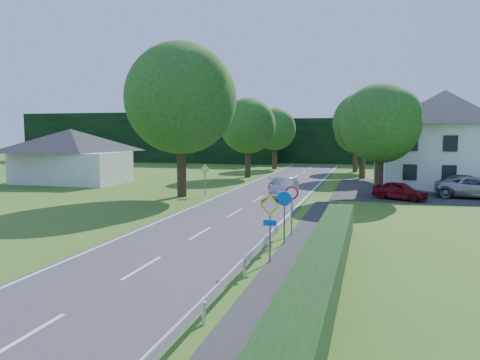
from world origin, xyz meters
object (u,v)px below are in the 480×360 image
(parked_car_silver_b, at_px, (475,187))
(parasol, at_px, (395,177))
(parked_car_red, at_px, (400,191))
(moving_car, at_px, (284,188))
(parked_car_grey, at_px, (466,184))
(motorcycle, at_px, (275,184))
(streetlight, at_px, (374,138))

(parked_car_silver_b, distance_m, parasol, 6.95)
(parked_car_red, bearing_deg, parasol, 25.96)
(moving_car, xyz_separation_m, parked_car_silver_b, (13.61, 3.92, 0.04))
(moving_car, height_order, parasol, parasol)
(parked_car_silver_b, relative_size, parasol, 2.42)
(parked_car_grey, xyz_separation_m, parked_car_silver_b, (0.06, -3.13, 0.06))
(parked_car_red, bearing_deg, parked_car_grey, -19.17)
(parked_car_silver_b, bearing_deg, parked_car_grey, 9.55)
(motorcycle, height_order, parked_car_red, parked_car_red)
(streetlight, relative_size, parked_car_grey, 1.59)
(streetlight, relative_size, parked_car_silver_b, 1.41)
(moving_car, height_order, parked_car_silver_b, parked_car_silver_b)
(moving_car, height_order, motorcycle, moving_car)
(moving_car, relative_size, parked_car_silver_b, 0.80)
(moving_car, distance_m, parked_car_silver_b, 14.16)
(moving_car, bearing_deg, parked_car_red, 8.97)
(streetlight, xyz_separation_m, parked_car_red, (1.89, -3.50, -3.77))
(parked_car_silver_b, bearing_deg, streetlight, 89.71)
(parked_car_red, height_order, parked_car_grey, parked_car_grey)
(motorcycle, distance_m, parasol, 10.38)
(parked_car_red, relative_size, parasol, 1.65)
(streetlight, height_order, parked_car_red, streetlight)
(motorcycle, xyz_separation_m, parked_car_grey, (15.10, 2.73, 0.16))
(streetlight, distance_m, moving_car, 8.86)
(parked_car_red, xyz_separation_m, parked_car_grey, (5.37, 5.50, 0.07))
(moving_car, distance_m, parasol, 11.47)
(parked_car_red, bearing_deg, motorcycle, 99.26)
(parked_car_grey, xyz_separation_m, parasol, (-5.46, 1.09, 0.32))
(parked_car_silver_b, bearing_deg, parasol, 61.09)
(motorcycle, relative_size, parasol, 0.92)
(streetlight, distance_m, parked_car_red, 5.48)
(moving_car, bearing_deg, parasol, 43.46)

